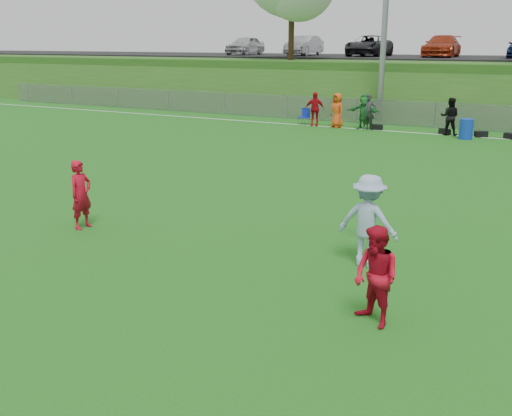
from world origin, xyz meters
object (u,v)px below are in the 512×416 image
Objects in this scene: player_red_center at (376,277)px; frisbee at (367,185)px; player_red_left at (81,195)px; recycling_bin at (466,129)px; player_blue at (368,221)px.

frisbee is at bearing 141.61° from player_red_center.
player_red_center is (7.25, -1.53, -0.02)m from player_red_left.
player_red_center reaches higher than recycling_bin.
player_blue is 5.87× the size of frisbee.
player_red_left reaches higher than recycling_bin.
player_red_center is 2.41m from player_blue.
player_red_left reaches higher than frisbee.
frisbee is (6.05, 1.98, 0.48)m from player_red_left.
player_red_left is at bearing -159.21° from player_red_center.
recycling_bin is at bearing 126.26° from player_red_center.
frisbee is 0.34× the size of recycling_bin.
frisbee is 15.09m from recycling_bin.
recycling_bin is (-1.15, 18.58, -0.33)m from player_red_center.
player_blue reaches higher than recycling_bin.
player_red_left is 1.02× the size of player_red_center.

